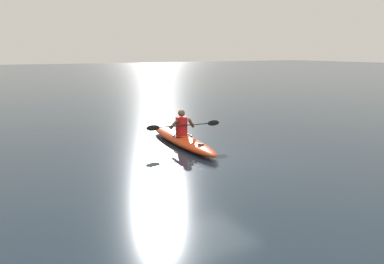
# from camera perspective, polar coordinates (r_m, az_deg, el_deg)

# --- Properties ---
(ground_plane) EXTENTS (160.00, 160.00, 0.00)m
(ground_plane) POSITION_cam_1_polar(r_m,az_deg,el_deg) (11.39, 1.88, -3.08)
(ground_plane) COLOR #1E2D3D
(kayak) EXTENTS (1.05, 4.43, 0.32)m
(kayak) POSITION_cam_1_polar(r_m,az_deg,el_deg) (12.43, -1.46, -1.08)
(kayak) COLOR red
(kayak) RESTS_ON ground
(kayaker) EXTENTS (2.36, 0.50, 0.77)m
(kayaker) POSITION_cam_1_polar(r_m,az_deg,el_deg) (12.32, -1.43, 1.07)
(kayaker) COLOR red
(kayaker) RESTS_ON kayak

